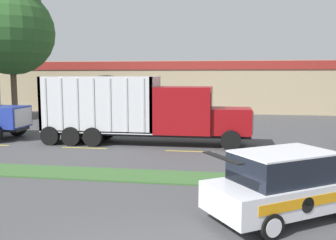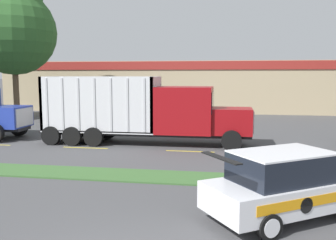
# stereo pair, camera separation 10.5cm
# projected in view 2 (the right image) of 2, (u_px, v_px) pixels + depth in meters

# --- Properties ---
(grass_verge) EXTENTS (120.00, 1.69, 0.06)m
(grass_verge) POSITION_uv_depth(u_px,v_px,m) (172.00, 177.00, 13.56)
(grass_verge) COLOR #3D6633
(grass_verge) RESTS_ON ground_plane
(centre_line_3) EXTENTS (2.40, 0.14, 0.01)m
(centre_line_3) POSITION_uv_depth(u_px,v_px,m) (85.00, 148.00, 19.17)
(centre_line_3) COLOR yellow
(centre_line_3) RESTS_ON ground_plane
(centre_line_4) EXTENTS (2.40, 0.14, 0.01)m
(centre_line_4) POSITION_uv_depth(u_px,v_px,m) (190.00, 151.00, 18.28)
(centre_line_4) COLOR yellow
(centre_line_4) RESTS_ON ground_plane
(centre_line_5) EXTENTS (2.40, 0.14, 0.01)m
(centre_line_5) POSITION_uv_depth(u_px,v_px,m) (305.00, 155.00, 17.40)
(centre_line_5) COLOR yellow
(centre_line_5) RESTS_ON ground_plane
(dump_truck_trail) EXTENTS (11.17, 2.57, 3.63)m
(dump_truck_trail) POSITION_uv_depth(u_px,v_px,m) (161.00, 114.00, 19.94)
(dump_truck_trail) COLOR black
(dump_truck_trail) RESTS_ON ground_plane
(rally_car) EXTENTS (4.75, 4.06, 1.81)m
(rally_car) POSITION_uv_depth(u_px,v_px,m) (287.00, 184.00, 9.71)
(rally_car) COLOR white
(rally_car) RESTS_ON ground_plane
(store_building_backdrop) EXTENTS (39.55, 12.10, 5.06)m
(store_building_backdrop) POSITION_uv_depth(u_px,v_px,m) (196.00, 85.00, 41.78)
(store_building_backdrop) COLOR tan
(store_building_backdrop) RESTS_ON ground_plane
(tree_behind_left) EXTENTS (6.79, 6.79, 12.20)m
(tree_behind_left) POSITION_uv_depth(u_px,v_px,m) (13.00, 23.00, 29.77)
(tree_behind_left) COLOR brown
(tree_behind_left) RESTS_ON ground_plane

